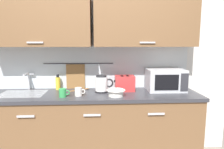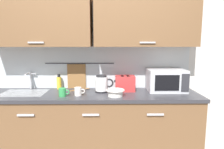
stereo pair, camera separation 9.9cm
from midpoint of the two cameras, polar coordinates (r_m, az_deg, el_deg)
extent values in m
cube|color=brown|center=(2.61, -4.10, -15.27)|extent=(2.50, 0.60, 0.86)
cube|color=#B7B7BC|center=(2.35, -21.91, -10.53)|extent=(0.18, 0.02, 0.02)
cube|color=#B7B7BC|center=(2.20, -4.66, -11.21)|extent=(0.18, 0.02, 0.02)
cube|color=#B7B7BC|center=(2.26, 13.31, -10.87)|extent=(0.18, 0.02, 0.02)
cube|color=#333338|center=(2.46, -4.21, -5.65)|extent=(2.53, 0.63, 0.04)
cube|color=#9EA0A5|center=(2.67, -22.44, -5.71)|extent=(0.52, 0.38, 0.09)
cube|color=silver|center=(2.72, -3.88, 3.66)|extent=(3.70, 0.06, 2.50)
cube|color=silver|center=(2.70, -3.91, 2.00)|extent=(2.50, 0.01, 0.55)
cube|color=brown|center=(2.65, -18.59, 15.01)|extent=(1.23, 0.33, 0.70)
cube|color=#B7B7BC|center=(2.47, -19.49, 8.46)|extent=(0.18, 0.01, 0.02)
cube|color=brown|center=(2.58, 10.50, 15.49)|extent=(1.23, 0.33, 0.70)
cube|color=#B7B7BC|center=(2.39, 11.12, 8.80)|extent=(0.18, 0.01, 0.02)
cylinder|color=#333338|center=(2.69, -8.04, 3.11)|extent=(0.90, 0.01, 0.01)
cube|color=olive|center=(2.72, -8.85, -0.68)|extent=(0.24, 0.02, 0.34)
cylinder|color=#B2B5BA|center=(2.85, -20.93, -1.56)|extent=(0.03, 0.03, 0.22)
cylinder|color=#B2B5BA|center=(2.76, -21.61, 0.19)|extent=(0.02, 0.16, 0.02)
cube|color=#B2B5BA|center=(2.82, -20.26, 0.24)|extent=(0.07, 0.02, 0.01)
cube|color=silver|center=(2.64, 15.94, -1.53)|extent=(0.46, 0.34, 0.27)
cube|color=black|center=(2.47, 16.31, -2.26)|extent=(0.29, 0.01, 0.18)
cube|color=#2D2D33|center=(2.54, 20.94, -2.19)|extent=(0.09, 0.01, 0.21)
cylinder|color=black|center=(2.50, -1.82, -4.70)|extent=(0.16, 0.16, 0.02)
cylinder|color=white|center=(2.48, -1.83, -2.59)|extent=(0.15, 0.15, 0.17)
cylinder|color=#262628|center=(2.46, -1.84, -0.43)|extent=(0.13, 0.13, 0.02)
torus|color=black|center=(2.48, 0.32, -2.40)|extent=(0.11, 0.02, 0.11)
cylinder|color=yellow|center=(2.72, -13.59, -2.34)|extent=(0.06, 0.06, 0.16)
cylinder|color=black|center=(2.70, -13.67, -0.30)|extent=(0.03, 0.03, 0.04)
cylinder|color=green|center=(2.34, -12.58, -4.89)|extent=(0.08, 0.08, 0.09)
torus|color=green|center=(2.33, -11.32, -4.87)|extent=(0.06, 0.01, 0.06)
cylinder|color=silver|center=(2.30, 2.15, -5.17)|extent=(0.17, 0.17, 0.07)
torus|color=silver|center=(2.29, 2.15, -4.41)|extent=(0.21, 0.21, 0.01)
cube|color=red|center=(2.55, 4.78, -2.50)|extent=(0.24, 0.17, 0.19)
cube|color=black|center=(2.53, 4.02, -0.53)|extent=(0.03, 0.12, 0.01)
cube|color=black|center=(2.54, 5.59, -0.53)|extent=(0.03, 0.12, 0.01)
cube|color=black|center=(2.53, 1.91, -1.89)|extent=(0.02, 0.02, 0.02)
cylinder|color=silver|center=(2.35, -8.32, -4.73)|extent=(0.08, 0.08, 0.09)
torus|color=silver|center=(2.34, -7.05, -4.69)|extent=(0.06, 0.01, 0.06)
cube|color=#9E7042|center=(2.62, -8.44, -4.29)|extent=(0.19, 0.13, 0.01)
ellipsoid|color=#9E7042|center=(2.67, -5.81, -3.91)|extent=(0.07, 0.07, 0.01)
camera|label=1|loc=(0.05, -88.84, 0.18)|focal=32.63mm
camera|label=2|loc=(0.05, 91.16, -0.18)|focal=32.63mm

